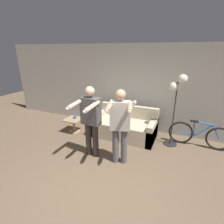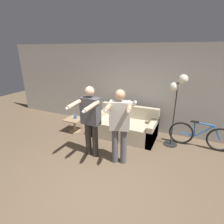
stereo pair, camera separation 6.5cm
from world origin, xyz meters
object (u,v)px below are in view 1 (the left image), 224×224
cat (131,103)px  cup (75,117)px  couch (125,127)px  person_left (91,118)px  floor_lamp (177,91)px  person_right (120,123)px  side_table (74,122)px  bicycle (199,135)px

cat → cup: (-1.56, -0.69, -0.44)m
couch → person_left: 1.50m
cat → floor_lamp: bearing=-14.5°
person_right → side_table: 2.17m
person_left → floor_lamp: (1.69, 1.31, 0.49)m
couch → cup: couch is taller
couch → bicycle: bearing=6.1°
person_right → floor_lamp: size_ratio=0.89×
couch → side_table: (-1.53, -0.37, 0.03)m
person_left → cup: bearing=142.8°
floor_lamp → bicycle: bearing=14.6°
floor_lamp → bicycle: (0.67, 0.17, -1.14)m
person_right → bicycle: 2.31m
person_right → floor_lamp: bearing=37.0°
person_left → cat: bearing=77.8°
side_table → person_left: bearing=-38.1°
floor_lamp → bicycle: 1.33m
cat → cup: 1.76m
couch → person_right: (0.33, -1.28, 0.69)m
couch → floor_lamp: bearing=1.6°
couch → bicycle: (1.98, 0.21, 0.05)m
person_right → cat: 1.66m
person_right → floor_lamp: 1.71m
person_right → floor_lamp: floor_lamp is taller
couch → cat: size_ratio=4.39×
person_right → floor_lamp: (0.98, 1.31, 0.49)m
floor_lamp → bicycle: size_ratio=1.23×
cat → cup: size_ratio=3.71×
floor_lamp → cup: size_ratio=17.30×
cat → bicycle: bearing=-4.4°
person_left → bicycle: person_left is taller
couch → person_left: size_ratio=1.05×
cup → bicycle: 3.53m
floor_lamp → cup: floor_lamp is taller
person_left → side_table: bearing=144.8°
person_left → bicycle: size_ratio=1.10×
couch → side_table: bearing=-166.3°
person_left → bicycle: (2.36, 1.49, -0.65)m
couch → side_table: 1.58m
person_right → cup: 2.12m
person_left → person_right: bearing=3.0°
couch → cat: 0.73m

